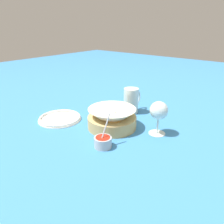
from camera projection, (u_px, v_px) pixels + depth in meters
name	position (u px, v px, depth m)	size (l,w,h in m)	color
ground_plane	(120.00, 127.00, 0.91)	(4.00, 4.00, 0.00)	teal
food_basket	(112.00, 119.00, 0.90)	(0.20, 0.20, 0.09)	tan
sauce_cup	(103.00, 141.00, 0.76)	(0.07, 0.06, 0.12)	#B7B7BC
wine_glass	(159.00, 112.00, 0.82)	(0.07, 0.07, 0.13)	silver
beer_mug	(131.00, 101.00, 1.05)	(0.11, 0.07, 0.12)	silver
side_plate	(60.00, 118.00, 0.98)	(0.19, 0.19, 0.01)	white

